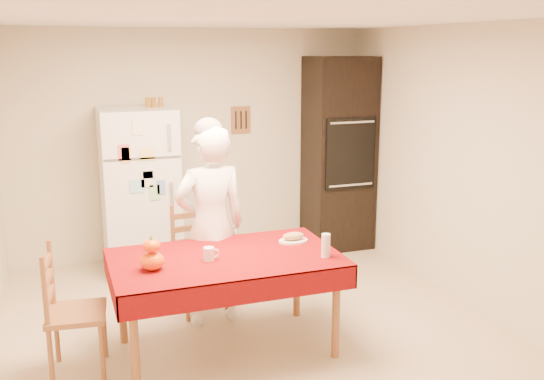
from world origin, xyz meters
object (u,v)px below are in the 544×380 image
dining_table (225,265)px  pumpkin_lower (152,261)px  refrigerator (140,191)px  seated_woman (211,226)px  oven_cabinet (338,154)px  chair_far (197,254)px  coffee_mug (209,254)px  bread_plate (293,241)px  wine_glass (326,245)px  chair_left (66,307)px

dining_table → pumpkin_lower: pumpkin_lower is taller
refrigerator → dining_table: refrigerator is taller
dining_table → seated_woman: (0.02, 0.53, 0.15)m
seated_woman → refrigerator: bearing=-79.6°
oven_cabinet → pumpkin_lower: 3.30m
chair_far → seated_woman: bearing=-88.0°
coffee_mug → bread_plate: coffee_mug is taller
bread_plate → wine_glass: bearing=-76.6°
dining_table → wine_glass: wine_glass is taller
oven_cabinet → chair_far: 2.37m
coffee_mug → chair_left: bearing=174.6°
oven_cabinet → pumpkin_lower: bearing=-139.0°
dining_table → pumpkin_lower: bearing=-169.9°
wine_glass → bread_plate: wine_glass is taller
pumpkin_lower → bread_plate: 1.19m
refrigerator → coffee_mug: bearing=-83.9°
chair_left → wine_glass: 1.91m
dining_table → wine_glass: (0.71, -0.26, 0.16)m
chair_far → coffee_mug: chair_far is taller
oven_cabinet → seated_woman: size_ratio=1.30×
dining_table → bread_plate: bread_plate is taller
chair_far → bread_plate: 0.98m
oven_cabinet → chair_left: size_ratio=2.32×
pumpkin_lower → wine_glass: (1.26, -0.16, 0.02)m
dining_table → chair_far: chair_far is taller
oven_cabinet → wine_glass: 2.63m
seated_woman → bread_plate: size_ratio=7.04×
pumpkin_lower → wine_glass: size_ratio=0.98×
dining_table → seated_woman: seated_woman is taller
dining_table → chair_left: 1.17m
chair_left → wine_glass: bearing=-92.7°
refrigerator → coffee_mug: refrigerator is taller
chair_left → pumpkin_lower: chair_left is taller
refrigerator → bread_plate: refrigerator is taller
bread_plate → chair_far: bearing=132.4°
refrigerator → pumpkin_lower: (-0.20, -2.11, -0.02)m
refrigerator → dining_table: 2.05m
dining_table → oven_cabinet: bearing=47.0°
chair_far → seated_woman: 0.47m
pumpkin_lower → bread_plate: (1.17, 0.25, -0.06)m
seated_woman → bread_plate: bearing=142.8°
oven_cabinet → chair_far: oven_cabinet is taller
wine_glass → bread_plate: (-0.10, 0.41, -0.08)m
dining_table → seated_woman: bearing=87.6°
refrigerator → bread_plate: (0.97, -1.86, -0.08)m
seated_woman → wine_glass: seated_woman is taller
refrigerator → chair_far: size_ratio=1.79×
dining_table → wine_glass: bearing=-20.2°
refrigerator → dining_table: bearing=-79.9°
seated_woman → wine_glass: size_ratio=9.59×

